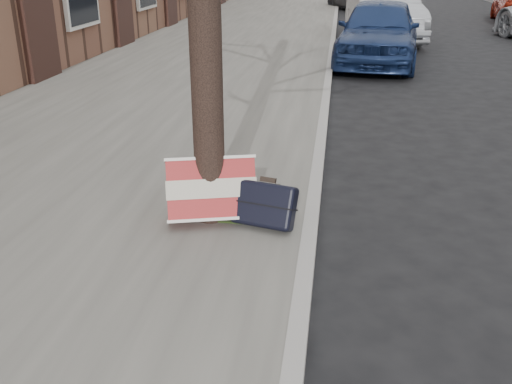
# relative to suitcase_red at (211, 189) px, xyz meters

# --- Properties ---
(ground) EXTENTS (120.00, 120.00, 0.00)m
(ground) POSITION_rel_suitcase_red_xyz_m (2.06, -0.80, -0.39)
(ground) COLOR black
(ground) RESTS_ON ground
(near_sidewalk) EXTENTS (5.00, 70.00, 0.12)m
(near_sidewalk) POSITION_rel_suitcase_red_xyz_m (-1.64, 14.20, -0.33)
(near_sidewalk) COLOR slate
(near_sidewalk) RESTS_ON ground
(dirt_patch) EXTENTS (0.85, 0.85, 0.02)m
(dirt_patch) POSITION_rel_suitcase_red_xyz_m (0.06, 0.40, -0.27)
(dirt_patch) COLOR black
(dirt_patch) RESTS_ON near_sidewalk
(suitcase_red) EXTENTS (0.78, 0.56, 0.55)m
(suitcase_red) POSITION_rel_suitcase_red_xyz_m (0.00, 0.00, 0.00)
(suitcase_red) COLOR maroon
(suitcase_red) RESTS_ON near_sidewalk
(suitcase_navy) EXTENTS (0.56, 0.41, 0.39)m
(suitcase_navy) POSITION_rel_suitcase_red_xyz_m (0.44, -0.05, -0.08)
(suitcase_navy) COLOR black
(suitcase_navy) RESTS_ON near_sidewalk
(car_near_front) EXTENTS (1.99, 4.03, 1.32)m
(car_near_front) POSITION_rel_suitcase_red_xyz_m (1.76, 8.09, 0.27)
(car_near_front) COLOR navy
(car_near_front) RESTS_ON ground
(car_near_mid) EXTENTS (1.94, 4.46, 1.43)m
(car_near_mid) POSITION_rel_suitcase_red_xyz_m (2.07, 11.63, 0.32)
(car_near_mid) COLOR #A2A5AA
(car_near_mid) RESTS_ON ground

